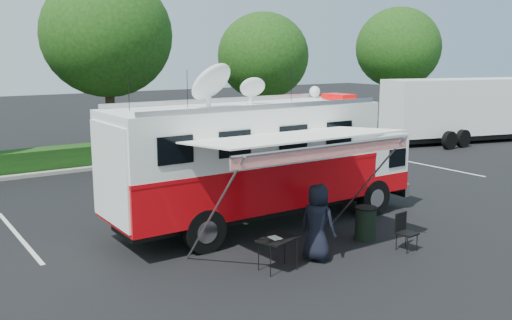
{
  "coord_description": "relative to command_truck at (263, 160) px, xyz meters",
  "views": [
    {
      "loc": [
        -9.64,
        -13.66,
        5.13
      ],
      "look_at": [
        0.0,
        0.5,
        1.9
      ],
      "focal_mm": 40.0,
      "sensor_mm": 36.0,
      "label": 1
    }
  ],
  "objects": [
    {
      "name": "ground_plane",
      "position": [
        0.08,
        0.0,
        -2.0
      ],
      "size": [
        120.0,
        120.0,
        0.0
      ],
      "primitive_type": "plane",
      "color": "black",
      "rests_on": "ground"
    },
    {
      "name": "folding_table",
      "position": [
        -1.84,
        -3.25,
        -1.24
      ],
      "size": [
        1.1,
        0.92,
        0.81
      ],
      "color": "black",
      "rests_on": "ground_plane"
    },
    {
      "name": "semi_trailer",
      "position": [
        20.06,
        6.63,
        -0.07
      ],
      "size": [
        12.07,
        5.49,
        3.65
      ],
      "color": "white",
      "rests_on": "ground_plane"
    },
    {
      "name": "back_border",
      "position": [
        1.23,
        12.9,
        3.0
      ],
      "size": [
        60.0,
        6.14,
        8.87
      ],
      "color": "#9E998E",
      "rests_on": "ground_plane"
    },
    {
      "name": "person",
      "position": [
        -0.62,
        -3.25,
        -2.0
      ],
      "size": [
        0.91,
        1.11,
        1.96
      ],
      "primitive_type": "imported",
      "rotation": [
        0.0,
        0.0,
        1.92
      ],
      "color": "black",
      "rests_on": "ground_plane"
    },
    {
      "name": "trash_bin",
      "position": [
        1.54,
        -2.77,
        -1.53
      ],
      "size": [
        0.62,
        0.62,
        0.93
      ],
      "color": "black",
      "rests_on": "ground_plane"
    },
    {
      "name": "folding_chair",
      "position": [
        1.79,
        -3.93,
        -1.42
      ],
      "size": [
        0.51,
        0.54,
        0.98
      ],
      "color": "black",
      "rests_on": "ground_plane"
    },
    {
      "name": "command_truck",
      "position": [
        0.0,
        0.0,
        0.0
      ],
      "size": [
        9.73,
        2.68,
        4.67
      ],
      "color": "black",
      "rests_on": "ground_plane"
    },
    {
      "name": "stall_lines",
      "position": [
        -0.42,
        3.0,
        -2.0
      ],
      "size": [
        24.12,
        5.5,
        0.01
      ],
      "color": "silver",
      "rests_on": "ground_plane"
    },
    {
      "name": "awning",
      "position": [
        -0.87,
        -2.78,
        1.01
      ],
      "size": [
        5.31,
        2.74,
        3.21
      ],
      "color": "white",
      "rests_on": "ground_plane"
    }
  ]
}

